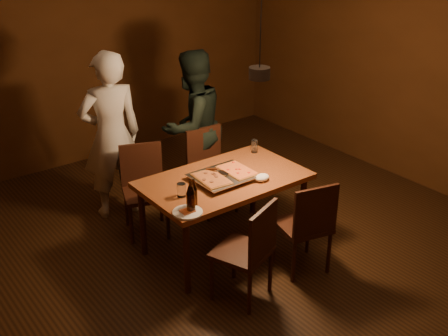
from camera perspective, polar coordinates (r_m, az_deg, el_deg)
room_shell at (r=4.85m, az=3.51°, el=5.60°), size 6.00×6.00×6.00m
dining_table at (r=5.18m, az=0.00°, el=-1.74°), size 1.50×0.90×0.75m
chair_far_left at (r=5.64m, az=-8.17°, el=-1.28°), size 0.54×0.54×0.49m
chair_far_right at (r=5.99m, az=-1.53°, el=0.62°), size 0.44×0.44×0.49m
chair_near_left at (r=4.57m, az=2.75°, el=-7.74°), size 0.54×0.54×0.49m
chair_near_right at (r=4.96m, az=8.55°, el=-5.20°), size 0.51×0.51×0.49m
pizza_tray at (r=5.10m, az=-0.04°, el=-0.95°), size 0.59×0.50×0.05m
pizza_meat at (r=5.01m, az=-1.27°, el=-1.08°), size 0.27×0.39×0.02m
pizza_cheese at (r=5.16m, az=1.34°, el=-0.23°), size 0.24×0.37×0.02m
spatula at (r=5.10m, az=-0.04°, el=-0.50°), size 0.19×0.25×0.04m
beer_bottle_a at (r=4.52m, az=-3.40°, el=-2.99°), size 0.07×0.07×0.28m
beer_bottle_b at (r=4.62m, az=-3.12°, el=-2.55°), size 0.06×0.06×0.24m
water_glass_left at (r=4.81m, az=-4.35°, el=-2.25°), size 0.08×0.08×0.12m
water_glass_right at (r=5.67m, az=3.11°, el=2.23°), size 0.06×0.06×0.13m
plate_slice at (r=4.57m, az=-3.72°, el=-4.50°), size 0.25×0.25×0.03m
napkin at (r=5.10m, az=3.87°, el=-0.97°), size 0.15×0.11×0.06m
diner_white at (r=5.86m, az=-11.38°, el=3.24°), size 0.70×0.52×1.77m
diner_dark at (r=6.16m, az=-3.22°, el=4.29°), size 0.92×0.77×1.67m
pendant_lamp at (r=4.74m, az=3.62°, el=9.72°), size 0.18×0.18×1.10m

